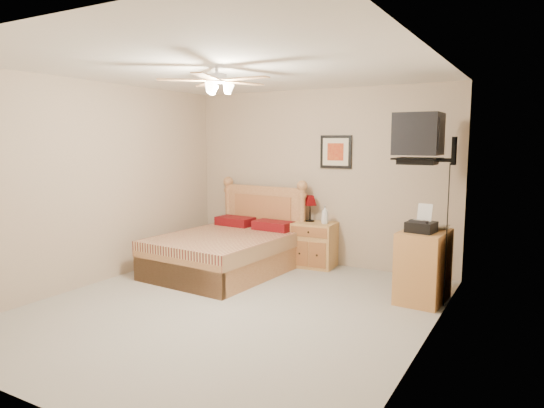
{
  "coord_description": "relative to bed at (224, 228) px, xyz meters",
  "views": [
    {
      "loc": [
        2.85,
        -4.13,
        1.78
      ],
      "look_at": [
        -0.0,
        0.9,
        1.02
      ],
      "focal_mm": 32.0,
      "sensor_mm": 36.0,
      "label": 1
    }
  ],
  "objects": [
    {
      "name": "magazine_lower",
      "position": [
        2.61,
        0.35,
        0.19
      ],
      "size": [
        0.28,
        0.31,
        0.02
      ],
      "primitive_type": "imported",
      "rotation": [
        0.0,
        0.0,
        0.43
      ],
      "color": "#B2A88D",
      "rests_on": "dresser"
    },
    {
      "name": "wall_back",
      "position": [
        0.87,
        1.13,
        0.64
      ],
      "size": [
        4.0,
        0.04,
        2.5
      ],
      "primitive_type": "cube",
      "color": "tan",
      "rests_on": "ground"
    },
    {
      "name": "bed",
      "position": [
        0.0,
        0.0,
        0.0
      ],
      "size": [
        1.55,
        1.97,
        1.22
      ],
      "primitive_type": null,
      "rotation": [
        0.0,
        0.0,
        -0.06
      ],
      "color": "#9D623D",
      "rests_on": "ground"
    },
    {
      "name": "ceiling_fan",
      "position": [
        0.87,
        -1.32,
        1.75
      ],
      "size": [
        1.14,
        1.14,
        0.28
      ],
      "primitive_type": null,
      "color": "white",
      "rests_on": "ceiling"
    },
    {
      "name": "dresser",
      "position": [
        2.6,
        0.13,
        -0.21
      ],
      "size": [
        0.51,
        0.7,
        0.79
      ],
      "primitive_type": "cube",
      "rotation": [
        0.0,
        0.0,
        -0.07
      ],
      "color": "#BA7A40",
      "rests_on": "ground"
    },
    {
      "name": "ceiling",
      "position": [
        0.87,
        -1.12,
        1.89
      ],
      "size": [
        4.0,
        4.5,
        0.04
      ],
      "primitive_type": "cube",
      "color": "white",
      "rests_on": "ground"
    },
    {
      "name": "framed_picture",
      "position": [
        1.14,
        1.11,
        1.01
      ],
      "size": [
        0.46,
        0.04,
        0.46
      ],
      "primitive_type": "cube",
      "color": "black",
      "rests_on": "wall_back"
    },
    {
      "name": "nightstand",
      "position": [
        0.93,
        0.88,
        -0.3
      ],
      "size": [
        0.61,
        0.48,
        0.63
      ],
      "primitive_type": "cube",
      "rotation": [
        0.0,
        0.0,
        0.07
      ],
      "color": "#AC7836",
      "rests_on": "ground"
    },
    {
      "name": "fax_machine",
      "position": [
        2.58,
        0.04,
        0.33
      ],
      "size": [
        0.32,
        0.34,
        0.3
      ],
      "primitive_type": null,
      "rotation": [
        0.0,
        0.0,
        -0.14
      ],
      "color": "black",
      "rests_on": "dresser"
    },
    {
      "name": "wall_front",
      "position": [
        0.87,
        -3.37,
        0.64
      ],
      "size": [
        4.0,
        0.04,
        2.5
      ],
      "primitive_type": "cube",
      "color": "tan",
      "rests_on": "ground"
    },
    {
      "name": "floor",
      "position": [
        0.87,
        -1.12,
        -0.61
      ],
      "size": [
        4.5,
        4.5,
        0.0
      ],
      "primitive_type": "plane",
      "color": "gray",
      "rests_on": "ground"
    },
    {
      "name": "lotion_bottle",
      "position": [
        1.09,
        0.87,
        0.15
      ],
      "size": [
        0.11,
        0.11,
        0.26
      ],
      "primitive_type": "imported",
      "rotation": [
        0.0,
        0.0,
        0.07
      ],
      "color": "silver",
      "rests_on": "nightstand"
    },
    {
      "name": "magazine_upper",
      "position": [
        2.63,
        0.34,
        0.21
      ],
      "size": [
        0.22,
        0.27,
        0.02
      ],
      "primitive_type": "imported",
      "rotation": [
        0.0,
        0.0,
        -0.21
      ],
      "color": "gray",
      "rests_on": "magazine_lower"
    },
    {
      "name": "table_lamp",
      "position": [
        0.83,
        0.95,
        0.21
      ],
      "size": [
        0.21,
        0.21,
        0.37
      ],
      "primitive_type": null,
      "rotation": [
        0.0,
        0.0,
        -0.01
      ],
      "color": "#560406",
      "rests_on": "nightstand"
    },
    {
      "name": "wall_tv",
      "position": [
        2.62,
        0.22,
        1.2
      ],
      "size": [
        0.56,
        0.46,
        0.58
      ],
      "primitive_type": null,
      "color": "black",
      "rests_on": "wall_right"
    },
    {
      "name": "wall_right",
      "position": [
        2.87,
        -1.12,
        0.64
      ],
      "size": [
        0.04,
        4.5,
        2.5
      ],
      "primitive_type": "cube",
      "color": "tan",
      "rests_on": "ground"
    },
    {
      "name": "wall_left",
      "position": [
        -1.13,
        -1.12,
        0.64
      ],
      "size": [
        0.04,
        4.5,
        2.5
      ],
      "primitive_type": "cube",
      "color": "tan",
      "rests_on": "ground"
    }
  ]
}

